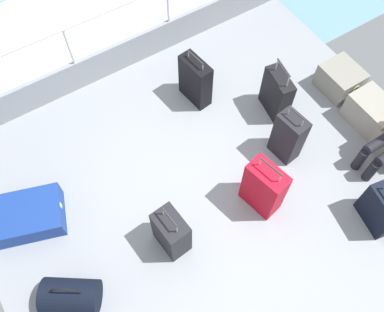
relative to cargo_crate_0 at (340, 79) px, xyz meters
The scene contains 14 objects.
ground_plane 2.21m from the cargo_crate_0, 82.18° to the right, with size 4.40×5.20×0.06m, color gray.
gunwale_port 2.88m from the cargo_crate_0, 130.57° to the right, with size 0.06×5.20×0.45m, color gray.
railing_port 2.94m from the cargo_crate_0, 130.57° to the right, with size 0.04×4.20×1.02m.
sea_wake 3.99m from the cargo_crate_0, 146.50° to the right, with size 12.00×12.00×0.01m.
cargo_crate_0 is the anchor object (origin of this frame).
cargo_crate_1 0.63m from the cargo_crate_0, ahead, with size 0.62×0.41×0.40m.
suitcase_0 1.88m from the cargo_crate_0, 29.83° to the right, with size 0.49×0.30×0.67m.
suitcase_1 2.04m from the cargo_crate_0, 67.71° to the right, with size 0.48×0.33×0.85m.
suitcase_2 4.21m from the cargo_crate_0, 95.69° to the right, with size 0.76×0.91×0.26m.
suitcase_3 3.04m from the cargo_crate_0, 77.68° to the right, with size 0.40×0.28×0.75m.
suitcase_4 1.92m from the cargo_crate_0, 117.78° to the right, with size 0.47×0.25×0.76m.
suitcase_5 0.97m from the cargo_crate_0, 101.06° to the right, with size 0.48×0.26×0.81m.
suitcase_6 1.31m from the cargo_crate_0, 72.19° to the right, with size 0.37×0.26×0.82m.
duffel_bag 4.18m from the cargo_crate_0, 81.26° to the right, with size 0.60×0.66×0.50m.
Camera 1 is at (1.66, -1.37, 4.42)m, focal length 38.77 mm.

